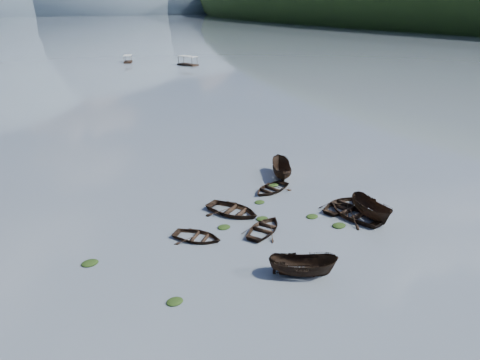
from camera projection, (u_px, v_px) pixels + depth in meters
ground_plane at (323, 264)px, 29.72m from camera, size 2400.00×2400.00×0.00m
haze_mtn_c at (81, 13)px, 820.48m from camera, size 520.00×520.00×260.00m
haze_mtn_d at (170, 12)px, 900.63m from camera, size 520.00×520.00×220.00m
rowboat_0 at (197, 239)px, 32.88m from camera, size 4.68×4.77×0.81m
rowboat_1 at (265, 231)px, 34.08m from camera, size 5.05×4.66×0.85m
rowboat_2 at (302, 275)px, 28.56m from camera, size 4.75×3.91×1.76m
rowboat_3 at (355, 217)px, 36.35m from camera, size 4.41×5.60×1.05m
rowboat_4 at (341, 208)px, 37.92m from camera, size 5.04×4.25×0.89m
rowboat_5 at (370, 217)px, 36.23m from camera, size 2.51×5.03×1.86m
rowboat_6 at (233, 213)px, 36.92m from camera, size 5.44×5.98×1.01m
rowboat_7 at (271, 191)px, 41.36m from camera, size 4.91×4.16×0.87m
rowboat_8 at (281, 177)px, 44.69m from camera, size 3.90×5.27×1.92m
weed_clump_0 at (175, 302)px, 25.95m from camera, size 1.05×0.86×0.23m
weed_clump_1 at (262, 219)px, 35.92m from camera, size 1.05×0.84×0.23m
weed_clump_2 at (339, 226)px, 34.79m from camera, size 1.19×0.95×0.26m
weed_clump_3 at (260, 203)px, 38.90m from camera, size 0.96×0.81×0.21m
weed_clump_4 at (312, 217)px, 36.29m from camera, size 1.08×0.86×0.22m
weed_clump_5 at (90, 264)px, 29.78m from camera, size 1.18×0.95×0.25m
weed_clump_6 at (224, 228)px, 34.57m from camera, size 1.07×0.89×0.22m
weed_clump_7 at (272, 186)px, 42.53m from camera, size 1.25×1.00×0.27m
pontoon_centre at (128, 62)px, 131.05m from camera, size 3.99×5.80×2.05m
pontoon_right at (188, 65)px, 125.08m from camera, size 4.90×6.95×2.46m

